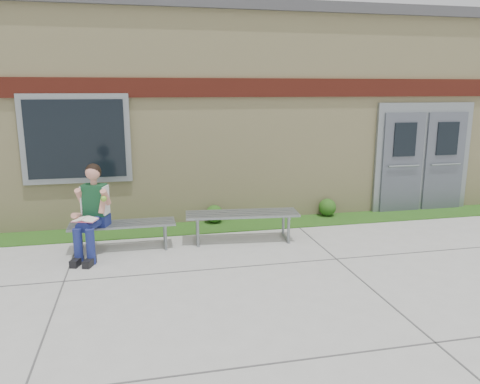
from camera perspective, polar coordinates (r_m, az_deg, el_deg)
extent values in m
plane|color=#9E9E99|center=(6.69, 5.46, -10.28)|extent=(80.00, 80.00, 0.00)
cube|color=#224713|center=(9.05, 0.42, -4.02)|extent=(16.00, 0.80, 0.02)
cube|color=beige|center=(12.03, -3.22, 9.69)|extent=(16.00, 6.00, 4.00)
cube|color=#3F3F42|center=(12.11, -3.35, 19.66)|extent=(16.20, 6.20, 0.20)
cube|color=maroon|center=(9.04, -0.09, 12.60)|extent=(16.00, 0.06, 0.35)
cube|color=gray|center=(8.93, -19.35, 6.12)|extent=(1.90, 0.08, 1.60)
cube|color=black|center=(8.89, -19.38, 6.09)|extent=(1.70, 0.04, 1.40)
cube|color=gray|center=(10.72, 21.35, 3.96)|extent=(2.20, 0.08, 2.30)
cube|color=#4E535E|center=(10.43, 19.16, 3.34)|extent=(0.92, 0.06, 2.10)
cube|color=#4E535E|center=(10.98, 23.63, 3.42)|extent=(0.92, 0.06, 2.10)
cube|color=gray|center=(7.87, -14.12, -3.81)|extent=(1.70, 0.48, 0.03)
cube|color=gray|center=(7.99, -18.92, -5.60)|extent=(0.04, 0.47, 0.39)
cube|color=gray|center=(7.94, -9.13, -5.18)|extent=(0.04, 0.47, 0.39)
cube|color=gray|center=(8.03, 0.26, -2.67)|extent=(1.97, 0.72, 0.04)
cube|color=gray|center=(7.98, -5.16, -4.79)|extent=(0.10, 0.54, 0.44)
cube|color=gray|center=(8.30, 5.47, -4.11)|extent=(0.10, 0.54, 0.44)
cube|color=navy|center=(7.82, -17.05, -3.30)|extent=(0.44, 0.37, 0.17)
cube|color=#103D22|center=(7.72, -17.27, -0.92)|extent=(0.40, 0.32, 0.50)
sphere|color=tan|center=(7.63, -17.51, 2.25)|extent=(0.29, 0.29, 0.23)
sphere|color=black|center=(7.64, -17.46, 2.44)|extent=(0.31, 0.31, 0.24)
cylinder|color=navy|center=(7.61, -18.58, -3.67)|extent=(0.30, 0.49, 0.16)
cylinder|color=navy|center=(7.53, -17.23, -3.75)|extent=(0.30, 0.49, 0.16)
cylinder|color=navy|center=(7.45, -19.13, -6.27)|extent=(0.13, 0.13, 0.55)
cylinder|color=navy|center=(7.37, -17.75, -6.38)|extent=(0.13, 0.13, 0.55)
cube|color=black|center=(7.46, -19.27, -8.04)|extent=(0.20, 0.30, 0.11)
cube|color=black|center=(7.38, -17.88, -8.17)|extent=(0.20, 0.30, 0.11)
cylinder|color=tan|center=(7.73, -18.90, -0.51)|extent=(0.17, 0.26, 0.29)
cylinder|color=tan|center=(7.57, -16.06, -0.60)|extent=(0.17, 0.26, 0.29)
cube|color=white|center=(7.42, -18.38, -3.18)|extent=(0.40, 0.34, 0.02)
cube|color=#C64A6D|center=(7.43, -18.37, -3.27)|extent=(0.40, 0.35, 0.01)
sphere|color=#74AD2E|center=(7.41, -16.28, -0.79)|extent=(0.09, 0.09, 0.09)
sphere|color=#224713|center=(9.14, -3.14, -2.68)|extent=(0.35, 0.35, 0.35)
sphere|color=#224713|center=(9.78, 10.61, -1.84)|extent=(0.36, 0.36, 0.36)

